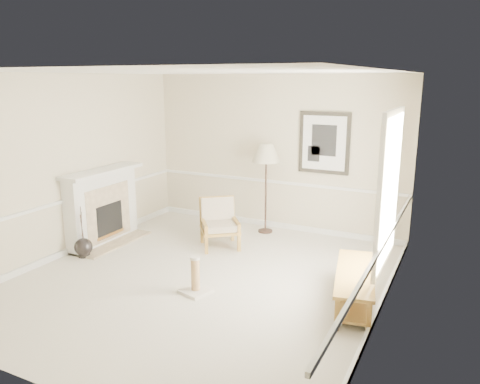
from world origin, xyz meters
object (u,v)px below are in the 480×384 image
scratching_post (196,281)px  floor_vase (84,248)px  floor_lamp (266,155)px  armchair (219,221)px  bench (355,283)px

scratching_post → floor_vase: bearing=172.3°
floor_vase → floor_lamp: 3.52m
floor_vase → floor_lamp: (2.13, 2.48, 1.30)m
armchair → floor_lamp: size_ratio=0.54×
bench → floor_lamp: bearing=135.0°
floor_vase → armchair: 2.26m
bench → scratching_post: 2.08m
armchair → scratching_post: armchair is taller
floor_lamp → scratching_post: (0.19, -2.79, -1.29)m
floor_lamp → bench: 3.28m
floor_lamp → scratching_post: size_ratio=3.23×
armchair → bench: size_ratio=0.56×
floor_lamp → bench: floor_lamp is taller
armchair → scratching_post: bearing=-109.3°
armchair → bench: 2.85m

